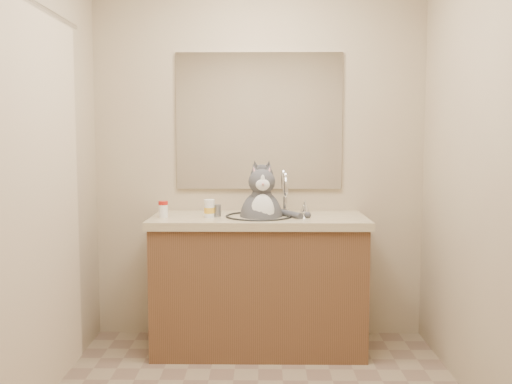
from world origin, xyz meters
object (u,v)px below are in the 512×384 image
at_px(cat, 262,214).
at_px(pill_bottle_orange, 209,209).
at_px(pill_bottle_redcap, 163,209).
at_px(grey_canister, 217,211).

xyz_separation_m(cat, pill_bottle_orange, (-0.32, -0.05, 0.04)).
relative_size(cat, pill_bottle_redcap, 5.33).
bearing_deg(cat, pill_bottle_orange, -176.61).
bearing_deg(pill_bottle_redcap, cat, 3.85).
distance_m(pill_bottle_redcap, grey_canister, 0.33).
height_order(cat, pill_bottle_orange, cat).
xyz_separation_m(pill_bottle_redcap, grey_canister, (0.33, 0.03, -0.01)).
height_order(pill_bottle_redcap, pill_bottle_orange, pill_bottle_orange).
bearing_deg(grey_canister, cat, 1.42).
xyz_separation_m(pill_bottle_redcap, pill_bottle_orange, (0.29, -0.01, 0.00)).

